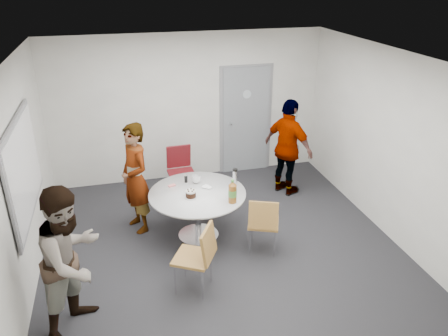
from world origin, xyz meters
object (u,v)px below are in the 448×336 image
object	(u,v)px
table	(200,198)
person_left	(72,260)
whiteboard	(24,169)
chair_near_left	(200,253)
chair_near_right	(263,221)
person_right	(288,148)
chair_far	(180,167)
person_main	(135,178)
door	(246,120)

from	to	relation	value
table	person_left	distance (m)	2.19
whiteboard	chair_near_left	world-z (taller)	whiteboard
table	chair_near_right	bearing A→B (deg)	-40.20
whiteboard	person_left	xyz separation A→B (m)	(0.55, -1.23, -0.58)
chair_near_left	person_right	distance (m)	2.98
chair_far	person_left	world-z (taller)	person_left
person_main	person_right	distance (m)	2.69
whiteboard	chair_near_left	distance (m)	2.40
door	whiteboard	bearing A→B (deg)	-147.34
chair_far	person_right	size ratio (longest dim) A/B	0.54
chair_near_right	person_main	size ratio (longest dim) A/B	0.51
door	person_main	distance (m)	2.77
chair_near_left	chair_near_right	xyz separation A→B (m)	(1.00, 0.54, -0.03)
person_right	whiteboard	bearing A→B (deg)	78.02
whiteboard	table	world-z (taller)	whiteboard
person_right	person_main	bearing A→B (deg)	73.29
chair_near_left	chair_near_right	size ratio (longest dim) A/B	1.04
whiteboard	person_main	size ratio (longest dim) A/B	1.12
table	chair_far	world-z (taller)	table
person_main	person_left	world-z (taller)	person_left
chair_near_right	chair_near_left	bearing A→B (deg)	-129.64
chair_near_left	person_left	distance (m)	1.48
whiteboard	chair_far	size ratio (longest dim) A/B	2.05
chair_near_right	person_left	bearing A→B (deg)	-140.84
door	person_left	world-z (taller)	door
whiteboard	chair_near_right	distance (m)	3.15
chair_near_left	person_right	world-z (taller)	person_right
chair_near_left	person_main	size ratio (longest dim) A/B	0.54
whiteboard	chair_near_right	xyz separation A→B (m)	(2.98, -0.48, -0.92)
person_left	door	bearing A→B (deg)	-5.11
whiteboard	table	size ratio (longest dim) A/B	1.35
person_left	person_right	size ratio (longest dim) A/B	1.01
door	table	bearing A→B (deg)	-122.18
table	person_main	bearing A→B (deg)	151.97
door	whiteboard	size ratio (longest dim) A/B	1.12
whiteboard	person_main	distance (m)	1.60
chair_far	whiteboard	bearing A→B (deg)	31.68
door	person_right	bearing A→B (deg)	-69.25
person_left	person_main	bearing A→B (deg)	12.18
chair_far	door	bearing A→B (deg)	-153.42
person_main	person_left	bearing A→B (deg)	-44.93
whiteboard	person_main	xyz separation A→B (m)	(1.35, 0.62, -0.60)
door	person_main	bearing A→B (deg)	-143.14
person_main	chair_near_right	bearing A→B (deg)	34.29
chair_near_right	person_right	bearing A→B (deg)	80.42
person_left	table	bearing A→B (deg)	-14.87
chair_near_left	chair_far	size ratio (longest dim) A/B	0.99
chair_near_right	person_right	xyz separation A→B (m)	(1.01, 1.64, 0.33)
chair_near_left	whiteboard	bearing A→B (deg)	92.50
whiteboard	person_left	bearing A→B (deg)	-66.04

